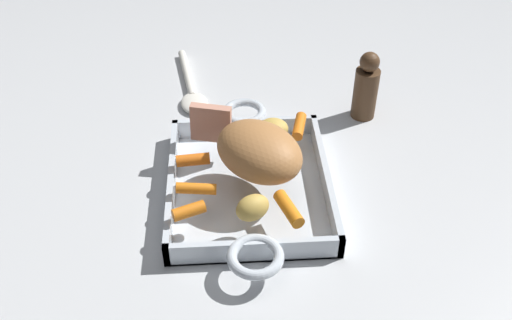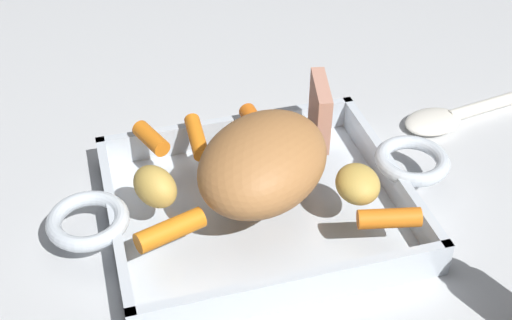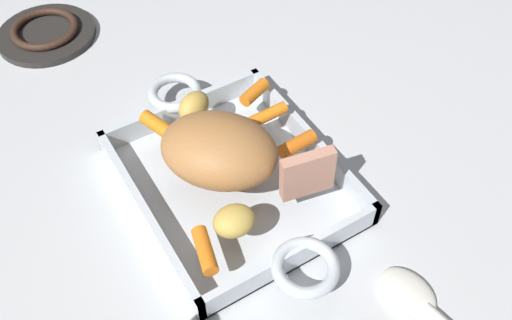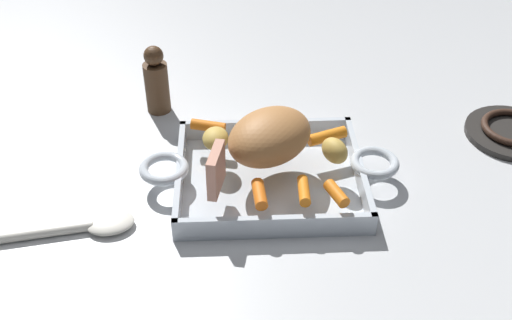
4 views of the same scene
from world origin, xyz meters
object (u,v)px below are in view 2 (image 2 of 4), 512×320
object	(u,v)px
baby_carrot_northwest	(170,230)
baby_carrot_center_left	(197,137)
baby_carrot_northeast	(151,138)
potato_near_roast	(358,184)
roasting_dish	(258,205)
baby_carrot_short	(389,218)
baby_carrot_southeast	(255,123)
potato_halved	(154,184)
pork_roast	(259,163)
serving_spoon	(463,112)
roast_slice_thin	(320,111)

from	to	relation	value
baby_carrot_northwest	baby_carrot_center_left	xyz separation A→B (m)	(0.05, 0.13, -0.00)
baby_carrot_northeast	potato_near_roast	xyz separation A→B (m)	(0.17, -0.13, 0.01)
baby_carrot_center_left	roasting_dish	bearing A→B (deg)	-60.84
baby_carrot_short	roasting_dish	bearing A→B (deg)	137.56
baby_carrot_southeast	potato_halved	xyz separation A→B (m)	(-0.12, -0.08, 0.01)
baby_carrot_northeast	baby_carrot_short	size ratio (longest dim) A/B	0.82
pork_roast	baby_carrot_northwest	xyz separation A→B (m)	(-0.09, -0.03, -0.03)
baby_carrot_southeast	serving_spoon	xyz separation A→B (m)	(0.26, 0.01, -0.04)
pork_roast	roast_slice_thin	bearing A→B (deg)	39.96
pork_roast	potato_near_roast	xyz separation A→B (m)	(0.09, -0.03, -0.02)
serving_spoon	potato_halved	bearing A→B (deg)	4.52
potato_near_roast	baby_carrot_southeast	bearing A→B (deg)	116.26
potato_near_roast	roast_slice_thin	bearing A→B (deg)	91.28
baby_carrot_northwest	roast_slice_thin	bearing A→B (deg)	31.22
roast_slice_thin	potato_near_roast	size ratio (longest dim) A/B	1.32
pork_roast	baby_carrot_short	xyz separation A→B (m)	(0.10, -0.07, -0.03)
baby_carrot_center_left	serving_spoon	distance (m)	0.32
roasting_dish	potato_near_roast	world-z (taller)	potato_near_roast
baby_carrot_northwest	baby_carrot_northeast	bearing A→B (deg)	87.97
potato_near_roast	baby_carrot_center_left	bearing A→B (deg)	136.16
roasting_dish	potato_halved	bearing A→B (deg)	177.69
roasting_dish	serving_spoon	distance (m)	0.29
baby_carrot_short	roast_slice_thin	bearing A→B (deg)	95.92
baby_carrot_northeast	potato_halved	bearing A→B (deg)	-96.29
pork_roast	baby_carrot_center_left	distance (m)	0.10
roasting_dish	serving_spoon	world-z (taller)	roasting_dish
pork_roast	baby_carrot_center_left	size ratio (longest dim) A/B	2.46
baby_carrot_short	baby_carrot_southeast	bearing A→B (deg)	113.77
baby_carrot_center_left	potato_halved	distance (m)	0.09
potato_halved	serving_spoon	distance (m)	0.39
baby_carrot_center_left	serving_spoon	world-z (taller)	baby_carrot_center_left
serving_spoon	baby_carrot_northeast	bearing A→B (deg)	-7.85
roast_slice_thin	baby_carrot_southeast	xyz separation A→B (m)	(-0.06, 0.03, -0.02)
baby_carrot_northeast	baby_carrot_northwest	bearing A→B (deg)	-92.03
baby_carrot_northwest	potato_halved	world-z (taller)	potato_halved
baby_carrot_southeast	potato_near_roast	distance (m)	0.14
baby_carrot_northeast	baby_carrot_southeast	bearing A→B (deg)	-1.75
roast_slice_thin	baby_carrot_southeast	bearing A→B (deg)	154.96
baby_carrot_northwest	baby_carrot_southeast	bearing A→B (deg)	49.65
roasting_dish	baby_carrot_short	xyz separation A→B (m)	(0.09, -0.09, 0.04)
roasting_dish	baby_carrot_northeast	world-z (taller)	baby_carrot_northeast
roasting_dish	baby_carrot_northwest	bearing A→B (deg)	-151.85
serving_spoon	roast_slice_thin	bearing A→B (deg)	2.33
pork_roast	serving_spoon	bearing A→B (deg)	21.51
roasting_dish	baby_carrot_southeast	distance (m)	0.09
baby_carrot_short	baby_carrot_northeast	bearing A→B (deg)	136.57
roast_slice_thin	baby_carrot_northeast	distance (m)	0.17
roasting_dish	baby_carrot_northwest	xyz separation A→B (m)	(-0.09, -0.05, 0.04)
roast_slice_thin	baby_carrot_southeast	distance (m)	0.07
baby_carrot_short	potato_near_roast	size ratio (longest dim) A/B	1.15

